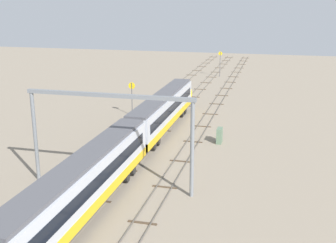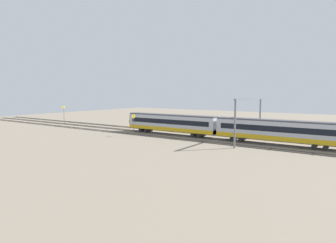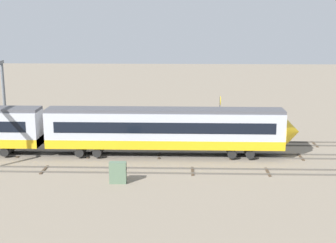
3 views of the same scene
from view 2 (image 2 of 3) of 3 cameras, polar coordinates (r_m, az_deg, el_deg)
ground_plane at (r=67.19m, az=3.46°, el=-2.93°), size 189.66×189.66×0.00m
track_near_foreground at (r=71.42m, az=5.50°, el=-2.37°), size 173.66×2.40×0.16m
track_with_train at (r=67.17m, az=3.46°, el=-2.87°), size 173.66×2.40×0.16m
track_middle at (r=63.03m, az=1.14°, el=-3.43°), size 173.66×2.40×0.16m
overhead_gantry at (r=60.26m, az=15.95°, el=2.19°), size 0.40×15.96×9.08m
speed_sign_near_foreground at (r=67.50m, az=-6.91°, el=0.01°), size 0.14×1.01×5.15m
speed_sign_mid_trackside at (r=101.58m, az=-20.15°, el=1.75°), size 0.14×0.88×5.77m
relay_cabinet at (r=74.34m, az=6.40°, el=-1.38°), size 1.47×0.64×1.89m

